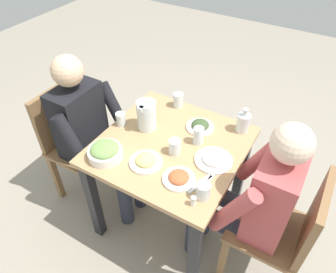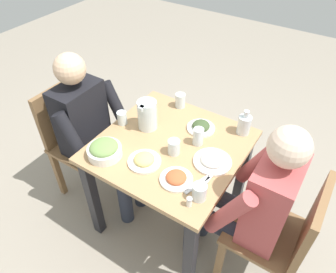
{
  "view_description": "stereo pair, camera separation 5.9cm",
  "coord_description": "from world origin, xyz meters",
  "px_view_note": "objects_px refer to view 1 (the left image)",
  "views": [
    {
      "loc": [
        -1.18,
        -0.68,
        1.99
      ],
      "look_at": [
        0.03,
        0.04,
        0.75
      ],
      "focal_mm": 33.34,
      "sensor_mm": 36.0,
      "label": 1
    },
    {
      "loc": [
        -1.15,
        -0.73,
        1.99
      ],
      "look_at": [
        0.03,
        0.04,
        0.75
      ],
      "focal_mm": 33.34,
      "sensor_mm": 36.0,
      "label": 2
    }
  ],
  "objects_px": {
    "dining_table": "(171,160)",
    "water_pitcher": "(147,115)",
    "water_glass_center": "(121,119)",
    "plate_rice_curry": "(179,178)",
    "plate_yoghurt": "(214,159)",
    "diner_far": "(92,133)",
    "chair_near": "(285,230)",
    "oil_carafe": "(243,123)",
    "diner_near": "(253,198)",
    "water_glass_by_pitcher": "(178,100)",
    "salad_bowl": "(105,152)",
    "salt_shaker": "(193,201)",
    "chair_far": "(73,139)",
    "water_glass_far_left": "(175,147)",
    "water_glass_far_right": "(203,191)",
    "water_glass_near_right": "(198,136)",
    "plate_dolmas": "(200,126)",
    "plate_fries": "(146,161)"
  },
  "relations": [
    {
      "from": "dining_table",
      "to": "water_pitcher",
      "type": "height_order",
      "value": "water_pitcher"
    },
    {
      "from": "water_glass_center",
      "to": "plate_rice_curry",
      "type": "bearing_deg",
      "value": -111.96
    },
    {
      "from": "plate_yoghurt",
      "to": "diner_far",
      "type": "bearing_deg",
      "value": 96.68
    },
    {
      "from": "chair_near",
      "to": "oil_carafe",
      "type": "height_order",
      "value": "oil_carafe"
    },
    {
      "from": "diner_near",
      "to": "water_pitcher",
      "type": "relative_size",
      "value": 6.24
    },
    {
      "from": "oil_carafe",
      "to": "water_glass_by_pitcher",
      "type": "bearing_deg",
      "value": 87.06
    },
    {
      "from": "salad_bowl",
      "to": "water_glass_center",
      "type": "distance_m",
      "value": 0.3
    },
    {
      "from": "dining_table",
      "to": "salt_shaker",
      "type": "bearing_deg",
      "value": -135.74
    },
    {
      "from": "plate_rice_curry",
      "to": "chair_far",
      "type": "bearing_deg",
      "value": 82.56
    },
    {
      "from": "water_glass_far_left",
      "to": "water_glass_far_right",
      "type": "relative_size",
      "value": 1.0
    },
    {
      "from": "salad_bowl",
      "to": "salt_shaker",
      "type": "xyz_separation_m",
      "value": [
        -0.04,
        -0.58,
        -0.01
      ]
    },
    {
      "from": "water_glass_near_right",
      "to": "diner_far",
      "type": "bearing_deg",
      "value": 105.94
    },
    {
      "from": "water_glass_far_right",
      "to": "water_glass_by_pitcher",
      "type": "bearing_deg",
      "value": 38.2
    },
    {
      "from": "water_glass_by_pitcher",
      "to": "dining_table",
      "type": "bearing_deg",
      "value": -157.19
    },
    {
      "from": "plate_rice_curry",
      "to": "water_glass_center",
      "type": "distance_m",
      "value": 0.58
    },
    {
      "from": "water_pitcher",
      "to": "salt_shaker",
      "type": "bearing_deg",
      "value": -126.24
    },
    {
      "from": "dining_table",
      "to": "diner_near",
      "type": "xyz_separation_m",
      "value": [
        -0.07,
        -0.54,
        0.05
      ]
    },
    {
      "from": "plate_dolmas",
      "to": "plate_rice_curry",
      "type": "relative_size",
      "value": 1.0
    },
    {
      "from": "water_glass_near_right",
      "to": "plate_fries",
      "type": "bearing_deg",
      "value": 149.86
    },
    {
      "from": "diner_near",
      "to": "water_glass_far_right",
      "type": "relative_size",
      "value": 12.94
    },
    {
      "from": "plate_yoghurt",
      "to": "plate_rice_curry",
      "type": "distance_m",
      "value": 0.24
    },
    {
      "from": "diner_near",
      "to": "salad_bowl",
      "type": "bearing_deg",
      "value": 104.85
    },
    {
      "from": "chair_far",
      "to": "salad_bowl",
      "type": "xyz_separation_m",
      "value": [
        -0.18,
        -0.48,
        0.27
      ]
    },
    {
      "from": "dining_table",
      "to": "diner_far",
      "type": "distance_m",
      "value": 0.56
    },
    {
      "from": "diner_near",
      "to": "plate_yoghurt",
      "type": "bearing_deg",
      "value": 76.72
    },
    {
      "from": "water_glass_far_right",
      "to": "salt_shaker",
      "type": "bearing_deg",
      "value": 164.47
    },
    {
      "from": "chair_near",
      "to": "plate_fries",
      "type": "xyz_separation_m",
      "value": [
        -0.14,
        0.79,
        0.25
      ]
    },
    {
      "from": "plate_fries",
      "to": "water_glass_far_left",
      "type": "xyz_separation_m",
      "value": [
        0.15,
        -0.1,
        0.03
      ]
    },
    {
      "from": "plate_fries",
      "to": "water_glass_far_right",
      "type": "distance_m",
      "value": 0.38
    },
    {
      "from": "plate_rice_curry",
      "to": "water_glass_center",
      "type": "bearing_deg",
      "value": 68.04
    },
    {
      "from": "diner_near",
      "to": "water_glass_far_left",
      "type": "bearing_deg",
      "value": 88.36
    },
    {
      "from": "plate_rice_curry",
      "to": "plate_fries",
      "type": "xyz_separation_m",
      "value": [
        0.01,
        0.22,
        0.0
      ]
    },
    {
      "from": "water_glass_near_right",
      "to": "oil_carafe",
      "type": "height_order",
      "value": "oil_carafe"
    },
    {
      "from": "diner_near",
      "to": "plate_dolmas",
      "type": "relative_size",
      "value": 6.73
    },
    {
      "from": "salad_bowl",
      "to": "water_glass_by_pitcher",
      "type": "xyz_separation_m",
      "value": [
        0.64,
        -0.11,
        0.01
      ]
    },
    {
      "from": "water_glass_far_left",
      "to": "salad_bowl",
      "type": "bearing_deg",
      "value": 125.55
    },
    {
      "from": "diner_near",
      "to": "oil_carafe",
      "type": "distance_m",
      "value": 0.48
    },
    {
      "from": "water_glass_center",
      "to": "water_glass_near_right",
      "type": "bearing_deg",
      "value": -79.07
    },
    {
      "from": "diner_far",
      "to": "plate_yoghurt",
      "type": "xyz_separation_m",
      "value": [
        0.1,
        -0.82,
        0.1
      ]
    },
    {
      "from": "water_glass_far_right",
      "to": "oil_carafe",
      "type": "height_order",
      "value": "oil_carafe"
    },
    {
      "from": "diner_far",
      "to": "plate_dolmas",
      "type": "height_order",
      "value": "diner_far"
    },
    {
      "from": "chair_far",
      "to": "plate_yoghurt",
      "type": "xyz_separation_m",
      "value": [
        0.1,
        -1.03,
        0.25
      ]
    },
    {
      "from": "water_pitcher",
      "to": "salt_shaker",
      "type": "distance_m",
      "value": 0.65
    },
    {
      "from": "diner_far",
      "to": "oil_carafe",
      "type": "distance_m",
      "value": 0.97
    },
    {
      "from": "dining_table",
      "to": "water_glass_center",
      "type": "xyz_separation_m",
      "value": [
        -0.0,
        0.36,
        0.18
      ]
    },
    {
      "from": "water_glass_by_pitcher",
      "to": "chair_near",
      "type": "bearing_deg",
      "value": -115.17
    },
    {
      "from": "plate_fries",
      "to": "oil_carafe",
      "type": "xyz_separation_m",
      "value": [
        0.54,
        -0.36,
        0.04
      ]
    },
    {
      "from": "diner_far",
      "to": "water_glass_center",
      "type": "relative_size",
      "value": 13.7
    },
    {
      "from": "plate_yoghurt",
      "to": "water_glass_far_right",
      "type": "height_order",
      "value": "water_glass_far_right"
    },
    {
      "from": "chair_near",
      "to": "plate_rice_curry",
      "type": "xyz_separation_m",
      "value": [
        -0.15,
        0.57,
        0.24
      ]
    }
  ]
}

